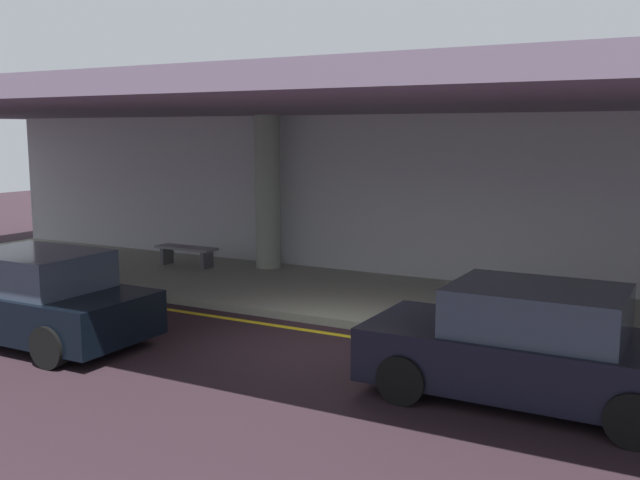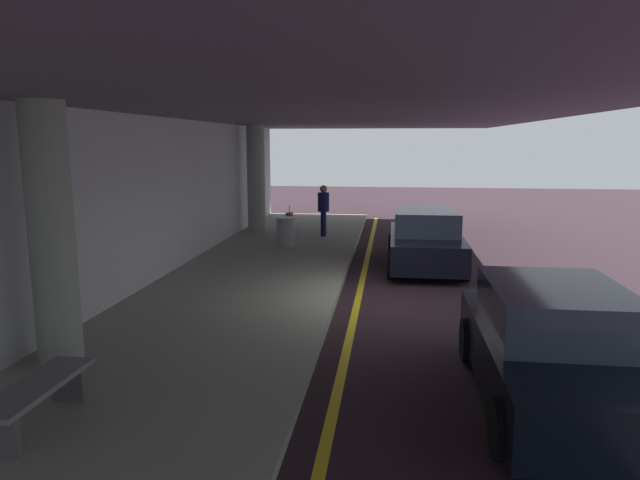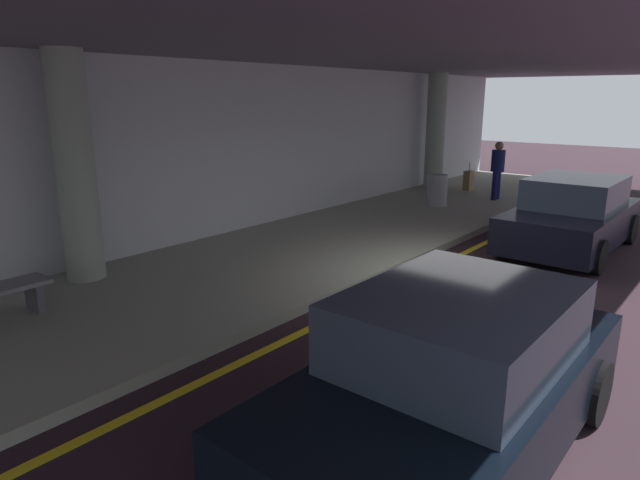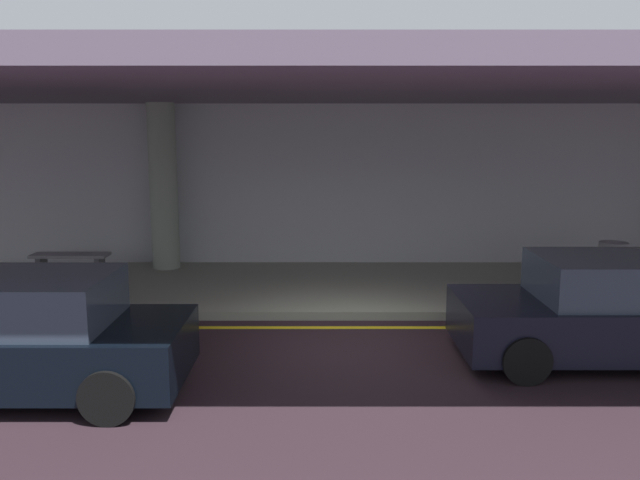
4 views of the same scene
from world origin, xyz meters
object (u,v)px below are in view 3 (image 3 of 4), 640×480
at_px(support_column_far_left, 75,168).
at_px(car_black_no2, 572,216).
at_px(traveler_with_luggage, 498,167).
at_px(trash_bin_steel, 437,190).
at_px(car_black, 453,380).
at_px(support_column_left_mid, 435,132).
at_px(suitcase_upright_primary, 468,180).

height_order(support_column_far_left, car_black_no2, support_column_far_left).
bearing_deg(support_column_far_left, traveler_with_luggage, -12.25).
bearing_deg(support_column_far_left, trash_bin_steel, -9.30).
xyz_separation_m(car_black, traveler_with_luggage, (11.47, 4.28, 0.40)).
height_order(support_column_far_left, support_column_left_mid, same).
distance_m(car_black_no2, suitcase_upright_primary, 6.56).
relative_size(support_column_far_left, car_black, 0.89).
xyz_separation_m(car_black, trash_bin_steel, (9.58, 5.19, -0.14)).
height_order(car_black, car_black_no2, same).
xyz_separation_m(traveler_with_luggage, trash_bin_steel, (-1.89, 0.91, -0.54)).
bearing_deg(trash_bin_steel, car_black_no2, -114.88).
relative_size(traveler_with_luggage, trash_bin_steel, 1.98).
bearing_deg(car_black_no2, support_column_far_left, 144.43).
xyz_separation_m(support_column_far_left, trash_bin_steel, (9.36, -1.53, -1.40)).
distance_m(support_column_left_mid, car_black, 14.01).
height_order(support_column_far_left, car_black, support_column_far_left).
xyz_separation_m(suitcase_upright_primary, trash_bin_steel, (-2.94, -0.42, 0.11)).
relative_size(car_black, trash_bin_steel, 4.82).
height_order(traveler_with_luggage, trash_bin_steel, traveler_with_luggage).
relative_size(support_column_left_mid, suitcase_upright_primary, 4.06).
relative_size(car_black_no2, suitcase_upright_primary, 4.56).
xyz_separation_m(traveler_with_luggage, suitcase_upright_primary, (1.05, 1.33, -0.65)).
height_order(support_column_far_left, traveler_with_luggage, support_column_far_left).
bearing_deg(trash_bin_steel, support_column_far_left, 170.70).
bearing_deg(car_black_no2, car_black, -170.41).
bearing_deg(trash_bin_steel, support_column_left_mid, 30.15).
relative_size(support_column_left_mid, traveler_with_luggage, 2.17).
distance_m(traveler_with_luggage, suitcase_upright_primary, 1.82).
bearing_deg(traveler_with_luggage, support_column_left_mid, -99.26).
bearing_deg(support_column_left_mid, car_black, -151.18).
bearing_deg(car_black, support_column_left_mid, -155.75).
relative_size(car_black_no2, traveler_with_luggage, 2.44).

